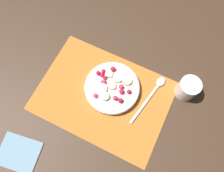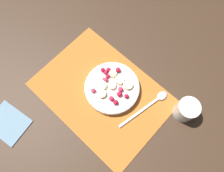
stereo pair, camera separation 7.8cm
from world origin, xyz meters
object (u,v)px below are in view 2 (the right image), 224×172
Objects in this scene: fruit_bowl at (112,87)px; drinking_glass at (186,110)px; napkin at (8,123)px; spoon at (153,102)px.

drinking_glass is at bearing 23.86° from fruit_bowl.
fruit_bowl is 1.31× the size of napkin.
fruit_bowl is 0.93× the size of spoon.
drinking_glass is (0.10, 0.05, 0.03)m from spoon.
drinking_glass is at bearing -54.45° from spoon.
spoon is at bearing -155.96° from drinking_glass.
drinking_glass is 0.62m from napkin.
spoon is 0.12m from drinking_glass.
fruit_bowl is 0.16m from spoon.
drinking_glass reaches higher than fruit_bowl.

